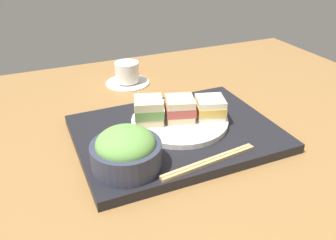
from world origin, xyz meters
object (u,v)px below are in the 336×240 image
sandwich_plate (180,121)px  sandwich_far (210,107)px  sandwich_middle (180,109)px  chopsticks_pair (209,162)px  coffee_cup (127,74)px  sandwich_near (149,110)px  salad_bowl (126,150)px

sandwich_plate → sandwich_far: sandwich_far is taller
sandwich_plate → sandwich_far: bearing=-14.1°
sandwich_plate → sandwich_middle: bearing=38.7°
sandwich_middle → sandwich_far: (6.93, -1.74, -0.29)cm
chopsticks_pair → coffee_cup: coffee_cup is taller
sandwich_near → salad_bowl: salad_bowl is taller
sandwich_middle → salad_bowl: (-16.29, -11.09, -0.14)cm
sandwich_near → chopsticks_pair: 19.36cm
sandwich_near → sandwich_middle: size_ratio=0.98×
sandwich_near → coffee_cup: (4.54, 30.74, -3.28)cm
sandwich_plate → sandwich_near: sandwich_near is taller
sandwich_plate → salad_bowl: size_ratio=1.67×
chopsticks_pair → sandwich_far: bearing=60.4°
coffee_cup → sandwich_near: bearing=-98.4°
salad_bowl → sandwich_near: bearing=53.9°
sandwich_far → coffee_cup: (-9.33, 34.23, -2.79)cm
salad_bowl → sandwich_plate: bearing=34.2°
chopsticks_pair → coffee_cup: (-0.99, 48.93, 0.40)cm
sandwich_near → sandwich_far: (13.87, -3.48, -0.49)cm
sandwich_far → salad_bowl: (-23.22, -9.35, 0.15)cm
sandwich_middle → chopsticks_pair: 16.87cm
chopsticks_pair → sandwich_plate: bearing=85.1°
salad_bowl → chopsticks_pair: (14.89, -5.36, -3.34)cm
sandwich_near → salad_bowl: (-9.36, -12.83, -0.34)cm
salad_bowl → coffee_cup: 45.83cm
sandwich_near → chopsticks_pair: sandwich_near is taller
sandwich_plate → salad_bowl: bearing=-145.8°
sandwich_near → sandwich_far: size_ratio=0.99×
sandwich_near → sandwich_far: bearing=-14.1°
sandwich_far → chopsticks_pair: bearing=-119.6°
sandwich_near → sandwich_middle: sandwich_near is taller
salad_bowl → coffee_cup: size_ratio=1.00×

